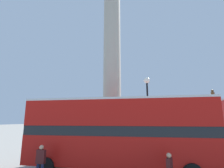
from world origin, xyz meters
name	(u,v)px	position (x,y,z in m)	size (l,w,h in m)	color
ground_plane	(112,153)	(0.00, 0.00, 0.00)	(200.00, 200.00, 0.00)	gray
monument_column	(112,80)	(0.00, 0.00, 7.14)	(6.07, 6.07, 23.80)	#A39E8E
bus_a	(117,131)	(2.00, -6.31, 2.39)	(11.08, 3.42, 4.31)	#B7140F
equestrian_statue	(217,132)	(10.05, 3.15, 1.87)	(3.08, 2.41, 6.18)	#A39E8E
street_lamp	(148,107)	(3.67, -2.55, 4.07)	(0.50, 0.50, 6.51)	black
pedestrian_by_plinth	(41,161)	(-1.50, -8.66, 1.00)	(0.47, 0.23, 1.76)	#192347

